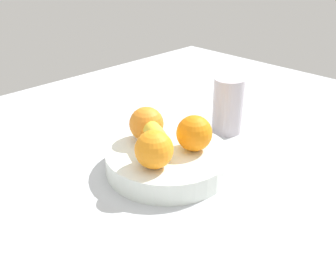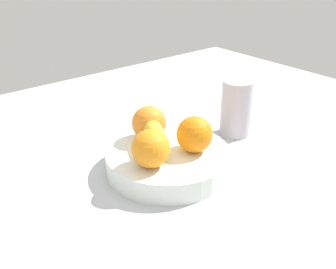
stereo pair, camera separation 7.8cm
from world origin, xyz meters
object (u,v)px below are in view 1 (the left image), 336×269
at_px(orange_front_left, 194,133).
at_px(orange_front_right, 146,124).
at_px(fruit_bowl, 168,160).
at_px(orange_center, 154,150).
at_px(thermos_tumbler, 228,105).
at_px(banana_bunch, 155,139).

bearing_deg(orange_front_left, orange_front_right, 110.87).
xyz_separation_m(fruit_bowl, orange_center, (-0.07, -0.03, 0.06)).
bearing_deg(orange_front_left, orange_center, 175.61).
bearing_deg(fruit_bowl, thermos_tumbler, 6.32).
bearing_deg(orange_center, orange_front_left, -4.39).
bearing_deg(banana_bunch, orange_front_right, 65.53).
distance_m(orange_front_left, thermos_tumbler, 0.22).
relative_size(orange_center, thermos_tumbler, 0.54).
distance_m(orange_front_right, orange_center, 0.12).
relative_size(banana_bunch, thermos_tumbler, 1.15).
xyz_separation_m(fruit_bowl, orange_front_left, (0.05, -0.04, 0.06)).
xyz_separation_m(fruit_bowl, orange_front_right, (0.00, 0.07, 0.06)).
distance_m(orange_front_left, banana_bunch, 0.09).
bearing_deg(orange_front_right, orange_front_left, -69.13).
relative_size(fruit_bowl, orange_front_left, 3.48).
bearing_deg(orange_front_right, thermos_tumbler, -10.23).
height_order(orange_center, banana_bunch, orange_center).
bearing_deg(orange_front_left, fruit_bowl, 141.05).
height_order(fruit_bowl, orange_center, orange_center).
bearing_deg(orange_front_right, banana_bunch, -114.47).
bearing_deg(orange_center, fruit_bowl, 22.18).
xyz_separation_m(fruit_bowl, thermos_tumbler, (0.25, 0.03, 0.05)).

